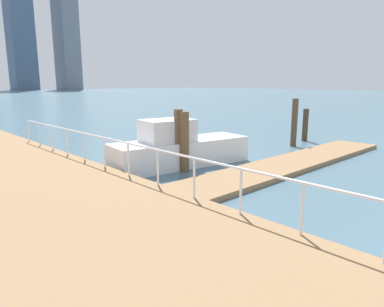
# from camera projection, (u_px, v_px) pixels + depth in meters

# --- Properties ---
(ground_plane) EXTENTS (300.00, 300.00, 0.00)m
(ground_plane) POSITION_uv_depth(u_px,v_px,m) (79.00, 140.00, 20.51)
(ground_plane) COLOR #476675
(floating_dock) EXTENTS (13.39, 2.00, 0.18)m
(floating_dock) POSITION_uv_depth(u_px,v_px,m) (289.00, 164.00, 14.04)
(floating_dock) COLOR #93704C
(floating_dock) RESTS_ON ground_plane
(boardwalk_railing) EXTENTS (0.06, 22.74, 1.08)m
(boardwalk_railing) POSITION_uv_depth(u_px,v_px,m) (175.00, 162.00, 9.32)
(boardwalk_railing) COLOR white
(boardwalk_railing) RESTS_ON boardwalk
(dock_piling_0) EXTENTS (0.35, 0.35, 2.27)m
(dock_piling_0) POSITION_uv_depth(u_px,v_px,m) (184.00, 142.00, 12.99)
(dock_piling_0) COLOR brown
(dock_piling_0) RESTS_ON ground_plane
(dock_piling_1) EXTENTS (0.27, 0.27, 1.68)m
(dock_piling_1) POSITION_uv_depth(u_px,v_px,m) (155.00, 142.00, 14.73)
(dock_piling_1) COLOR brown
(dock_piling_1) RESTS_ON ground_plane
(dock_piling_2) EXTENTS (0.28, 0.28, 1.51)m
(dock_piling_2) POSITION_uv_depth(u_px,v_px,m) (151.00, 140.00, 15.81)
(dock_piling_2) COLOR brown
(dock_piling_2) RESTS_ON ground_plane
(dock_piling_3) EXTENTS (0.31, 0.31, 2.51)m
(dock_piling_3) POSITION_uv_depth(u_px,v_px,m) (294.00, 123.00, 18.19)
(dock_piling_3) COLOR brown
(dock_piling_3) RESTS_ON ground_plane
(dock_piling_4) EXTENTS (0.33, 0.33, 2.35)m
(dock_piling_4) POSITION_uv_depth(u_px,v_px,m) (178.00, 140.00, 13.13)
(dock_piling_4) COLOR brown
(dock_piling_4) RESTS_ON ground_plane
(dock_piling_5) EXTENTS (0.31, 0.31, 1.85)m
(dock_piling_5) POSITION_uv_depth(u_px,v_px,m) (305.00, 125.00, 19.92)
(dock_piling_5) COLOR #473826
(dock_piling_5) RESTS_ON ground_plane
(moored_boat_1) EXTENTS (5.99, 2.60, 1.91)m
(moored_boat_1) POSITION_uv_depth(u_px,v_px,m) (179.00, 149.00, 14.03)
(moored_boat_1) COLOR white
(moored_boat_1) RESTS_ON ground_plane
(skyline_tower_6) EXTENTS (8.37, 11.49, 65.21)m
(skyline_tower_6) POSITION_uv_depth(u_px,v_px,m) (65.00, 17.00, 158.32)
(skyline_tower_6) COLOR slate
(skyline_tower_6) RESTS_ON ground_plane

